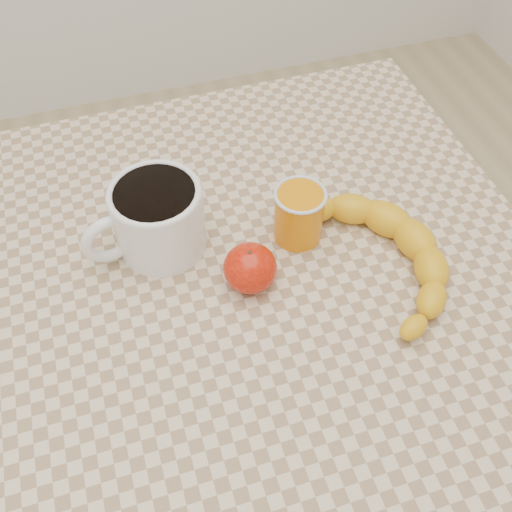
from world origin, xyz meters
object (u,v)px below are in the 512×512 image
object	(u,v)px
orange_juice_glass	(299,214)
apple	(250,268)
coffee_mug	(156,217)
table	(256,300)
banana	(374,254)

from	to	relation	value
orange_juice_glass	apple	distance (m)	0.11
coffee_mug	table	bearing A→B (deg)	-33.25
coffee_mug	apple	distance (m)	0.15
orange_juice_glass	banana	world-z (taller)	orange_juice_glass
table	apple	bearing A→B (deg)	-121.95
orange_juice_glass	apple	xyz separation A→B (m)	(-0.09, -0.06, -0.01)
coffee_mug	apple	size ratio (longest dim) A/B	2.55
coffee_mug	apple	bearing A→B (deg)	-45.59
table	coffee_mug	size ratio (longest dim) A/B	4.38
apple	orange_juice_glass	bearing A→B (deg)	34.26
coffee_mug	banana	distance (m)	0.30
table	orange_juice_glass	size ratio (longest dim) A/B	9.47
banana	table	bearing A→B (deg)	148.78
table	coffee_mug	xyz separation A→B (m)	(-0.12, 0.08, 0.14)
table	coffee_mug	world-z (taller)	coffee_mug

